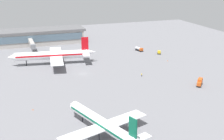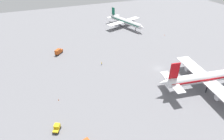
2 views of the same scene
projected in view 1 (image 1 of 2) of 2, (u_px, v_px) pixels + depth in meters
The scene contains 11 objects.
ground at pixel (83, 74), 164.27m from camera, with size 288.00×288.00×0.00m, color slate.
terminal_building at pixel (30, 37), 226.34m from camera, with size 78.37×20.69×10.68m.
airplane_at_gate at pixel (53, 55), 178.40m from camera, with size 49.71×40.18×15.15m.
airplane_taxiing at pixel (102, 123), 101.83m from camera, with size 32.14×39.14×12.25m.
catering_truck at pixel (200, 82), 146.78m from camera, with size 5.21×5.39×3.30m.
baggage_tug at pixel (159, 52), 201.39m from camera, with size 3.33×3.71×2.30m.
fuel_truck at pixel (139, 49), 209.00m from camera, with size 3.64×6.58×2.50m.
ground_crew_worker at pixel (142, 75), 159.71m from camera, with size 0.50×0.54×1.67m.
jet_bridge at pixel (32, 43), 207.80m from camera, with size 3.12×23.05×6.74m.
safety_cone_near_gate at pixel (33, 109), 121.82m from camera, with size 0.44×0.44×0.60m, color #EA590C.
safety_cone_mid_apron at pixel (167, 60), 186.78m from camera, with size 0.44×0.44×0.60m, color #EA590C.
Camera 1 is at (37.60, 151.85, 52.40)m, focal length 50.28 mm.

